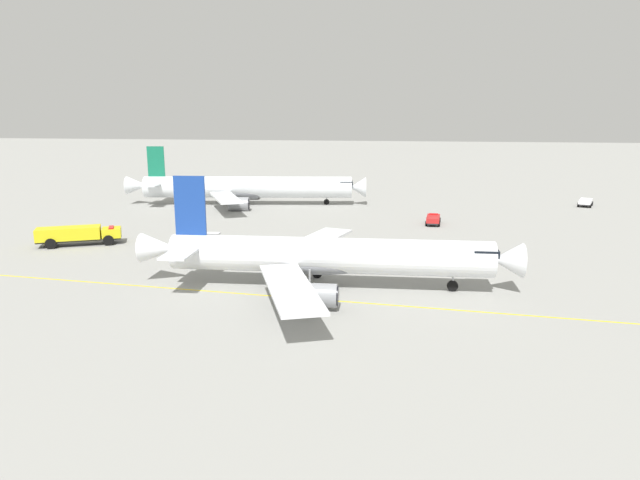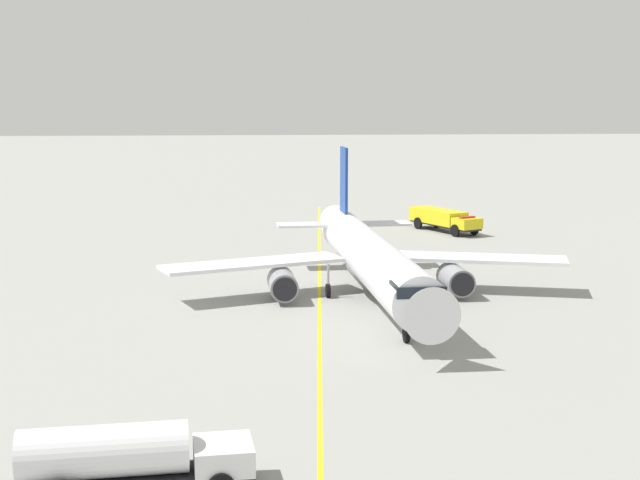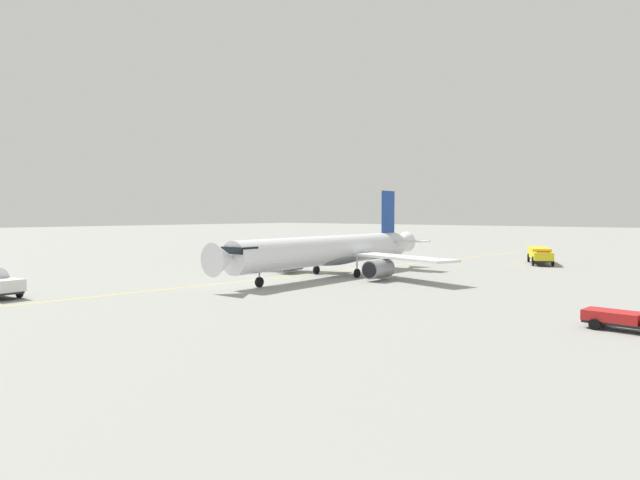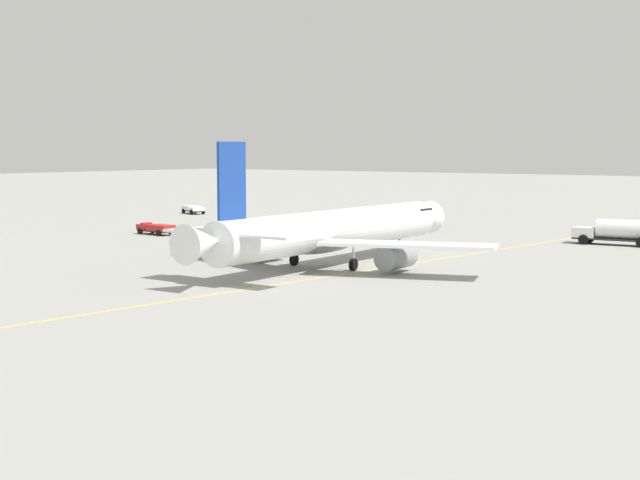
{
  "view_description": "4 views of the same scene",
  "coord_description": "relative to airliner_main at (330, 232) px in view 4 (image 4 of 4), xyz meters",
  "views": [
    {
      "loc": [
        -11.7,
        55.36,
        17.47
      ],
      "look_at": [
        -3.06,
        -1.02,
        4.69
      ],
      "focal_mm": 32.24,
      "sensor_mm": 36.0,
      "label": 1
    },
    {
      "loc": [
        -73.25,
        9.76,
        15.85
      ],
      "look_at": [
        -0.29,
        3.62,
        4.25
      ],
      "focal_mm": 51.25,
      "sensor_mm": 36.0,
      "label": 2
    },
    {
      "loc": [
        -57.32,
        -44.26,
        7.87
      ],
      "look_at": [
        -2.5,
        2.73,
        4.48
      ],
      "focal_mm": 31.25,
      "sensor_mm": 36.0,
      "label": 3
    },
    {
      "loc": [
        62.91,
        48.73,
        10.63
      ],
      "look_at": [
        -5.15,
        -2.31,
        2.19
      ],
      "focal_mm": 51.68,
      "sensor_mm": 36.0,
      "label": 4
    }
  ],
  "objects": [
    {
      "name": "ground_plane",
      "position": [
        3.65,
        0.07,
        -3.15
      ],
      "size": [
        600.0,
        600.0,
        0.0
      ],
      "primitive_type": "plane",
      "color": "gray"
    },
    {
      "name": "airliner_main",
      "position": [
        0.0,
        0.0,
        0.0
      ],
      "size": [
        38.64,
        33.21,
        11.18
      ],
      "rotation": [
        0.0,
        0.0,
        3.19
      ],
      "color": "white",
      "rests_on": "ground_plane"
    },
    {
      "name": "pushback_tug_truck",
      "position": [
        -41.42,
        -58.29,
        -2.35
      ],
      "size": [
        3.67,
        5.14,
        1.3
      ],
      "rotation": [
        0.0,
        0.0,
        1.21
      ],
      "color": "#232326",
      "rests_on": "ground_plane"
    },
    {
      "name": "ops_pickup_truck",
      "position": [
        -12.24,
        -35.78,
        -2.34
      ],
      "size": [
        2.58,
        5.5,
        1.41
      ],
      "rotation": [
        0.0,
        0.0,
        4.64
      ],
      "color": "#232326",
      "rests_on": "ground_plane"
    },
    {
      "name": "fuel_tanker_truck",
      "position": [
        -34.24,
        14.58,
        -1.58
      ],
      "size": [
        3.56,
        9.48,
        2.87
      ],
      "rotation": [
        0.0,
        0.0,
        4.8
      ],
      "color": "#232326",
      "rests_on": "ground_plane"
    },
    {
      "name": "taxiway_centreline",
      "position": [
        -1.43,
        4.13,
        -3.15
      ],
      "size": [
        124.19,
        10.51,
        0.01
      ],
      "rotation": [
        0.0,
        0.0,
        3.06
      ],
      "color": "yellow",
      "rests_on": "ground_plane"
    }
  ]
}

